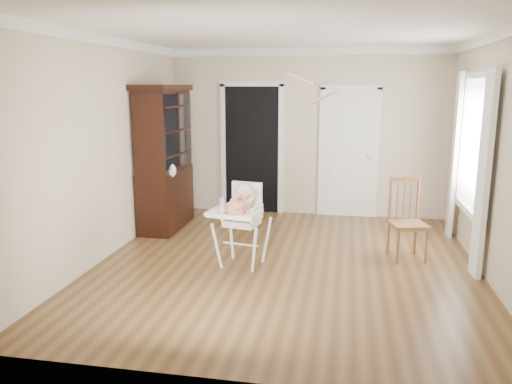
% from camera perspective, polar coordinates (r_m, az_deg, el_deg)
% --- Properties ---
extents(floor, '(5.00, 5.00, 0.00)m').
position_cam_1_polar(floor, '(6.10, 3.47, -8.20)').
color(floor, '#53361C').
rests_on(floor, ground).
extents(ceiling, '(5.00, 5.00, 0.00)m').
position_cam_1_polar(ceiling, '(5.76, 3.82, 17.90)').
color(ceiling, white).
rests_on(ceiling, wall_back).
extents(wall_back, '(4.50, 0.00, 4.50)m').
position_cam_1_polar(wall_back, '(8.25, 5.73, 6.70)').
color(wall_back, beige).
rests_on(wall_back, floor).
extents(wall_left, '(0.00, 5.00, 5.00)m').
position_cam_1_polar(wall_left, '(6.44, -16.72, 4.76)').
color(wall_left, beige).
rests_on(wall_left, floor).
extents(wall_right, '(0.00, 5.00, 5.00)m').
position_cam_1_polar(wall_right, '(5.95, 25.72, 3.51)').
color(wall_right, beige).
rests_on(wall_right, floor).
extents(crown_molding, '(4.50, 5.00, 0.12)m').
position_cam_1_polar(crown_molding, '(5.75, 3.81, 17.30)').
color(crown_molding, white).
rests_on(crown_molding, ceiling).
extents(doorway, '(1.06, 0.05, 2.22)m').
position_cam_1_polar(doorway, '(8.38, -0.48, 5.19)').
color(doorway, black).
rests_on(doorway, wall_back).
extents(closet_door, '(0.96, 0.09, 2.13)m').
position_cam_1_polar(closet_door, '(8.24, 10.55, 4.27)').
color(closet_door, white).
rests_on(closet_door, wall_back).
extents(window_right, '(0.13, 1.84, 2.30)m').
position_cam_1_polar(window_right, '(6.71, 23.34, 4.01)').
color(window_right, white).
rests_on(window_right, wall_right).
extents(high_chair, '(0.68, 0.80, 1.01)m').
position_cam_1_polar(high_chair, '(5.88, -1.63, -2.63)').
color(high_chair, white).
rests_on(high_chair, floor).
extents(baby, '(0.29, 0.24, 0.45)m').
position_cam_1_polar(baby, '(5.86, -1.54, -1.16)').
color(baby, beige).
rests_on(baby, high_chair).
extents(cake, '(0.25, 0.25, 0.12)m').
position_cam_1_polar(cake, '(5.60, -2.40, -1.95)').
color(cake, silver).
rests_on(cake, high_chair).
extents(sippy_cup, '(0.07, 0.07, 0.17)m').
position_cam_1_polar(sippy_cup, '(5.81, -3.89, -1.31)').
color(sippy_cup, pink).
rests_on(sippy_cup, high_chair).
extents(china_cabinet, '(0.56, 1.26, 2.13)m').
position_cam_1_polar(china_cabinet, '(7.53, -10.40, 3.86)').
color(china_cabinet, black).
rests_on(china_cabinet, floor).
extents(dining_chair, '(0.50, 0.50, 1.00)m').
position_cam_1_polar(dining_chair, '(6.43, 16.89, -3.28)').
color(dining_chair, brown).
rests_on(dining_chair, floor).
extents(streamer, '(0.36, 0.37, 0.15)m').
position_cam_1_polar(streamer, '(5.63, 5.13, 12.76)').
color(streamer, pink).
rests_on(streamer, ceiling).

